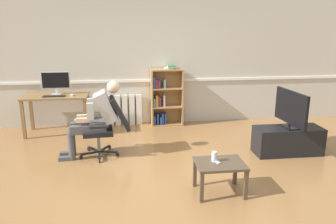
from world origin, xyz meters
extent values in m
plane|color=olive|center=(0.00, 0.00, 0.00)|extent=(18.00, 18.00, 0.00)
cube|color=beige|center=(0.00, 2.65, 1.35)|extent=(12.00, 0.10, 2.70)
cube|color=white|center=(0.00, 2.58, 0.92)|extent=(12.00, 0.03, 0.05)
cube|color=olive|center=(-2.40, 1.87, 0.36)|extent=(0.06, 0.06, 0.72)
cube|color=olive|center=(-1.28, 1.87, 0.36)|extent=(0.06, 0.06, 0.72)
cube|color=olive|center=(-1.28, 2.43, 0.36)|extent=(0.06, 0.06, 0.72)
cube|color=olive|center=(-2.40, 2.43, 0.36)|extent=(0.06, 0.06, 0.72)
cube|color=olive|center=(-1.84, 2.15, 0.74)|extent=(1.20, 0.65, 0.04)
cube|color=silver|center=(-1.84, 2.21, 0.76)|extent=(0.18, 0.14, 0.01)
cube|color=silver|center=(-1.84, 2.23, 0.82)|extent=(0.04, 0.02, 0.10)
cube|color=silver|center=(-1.84, 2.23, 1.03)|extent=(0.54, 0.02, 0.32)
cube|color=black|center=(-1.84, 2.22, 1.03)|extent=(0.50, 0.00, 0.29)
cube|color=black|center=(-1.84, 2.01, 0.77)|extent=(0.40, 0.12, 0.02)
cube|color=white|center=(-1.52, 2.03, 0.77)|extent=(0.06, 0.10, 0.03)
cube|color=#AD7F4C|center=(0.01, 2.42, 0.59)|extent=(0.03, 0.28, 1.18)
cube|color=#AD7F4C|center=(0.64, 2.42, 0.59)|extent=(0.03, 0.28, 1.18)
cube|color=#AD7F4C|center=(0.33, 2.56, 0.59)|extent=(0.63, 0.02, 1.18)
cube|color=#AD7F4C|center=(0.33, 2.42, 0.01)|extent=(0.59, 0.28, 0.03)
cube|color=#AD7F4C|center=(0.33, 2.42, 0.40)|extent=(0.59, 0.28, 0.03)
cube|color=#AD7F4C|center=(0.33, 2.42, 0.78)|extent=(0.59, 0.28, 0.03)
cube|color=#AD7F4C|center=(0.33, 2.42, 1.17)|extent=(0.59, 0.28, 0.03)
cube|color=#2D519E|center=(0.06, 2.41, 0.12)|extent=(0.03, 0.19, 0.18)
cube|color=#6699A3|center=(0.06, 2.41, 0.50)|extent=(0.03, 0.19, 0.17)
cube|color=#2D519E|center=(0.06, 2.41, 0.91)|extent=(0.04, 0.19, 0.22)
cube|color=#2D519E|center=(0.13, 2.44, 0.14)|extent=(0.04, 0.19, 0.22)
cube|color=orange|center=(0.11, 2.40, 0.53)|extent=(0.05, 0.19, 0.23)
cube|color=red|center=(0.11, 2.40, 0.89)|extent=(0.03, 0.19, 0.18)
cube|color=#2D519E|center=(0.19, 2.40, 0.11)|extent=(0.03, 0.19, 0.16)
cube|color=#89428E|center=(0.17, 2.41, 0.51)|extent=(0.03, 0.19, 0.20)
cube|color=#89428E|center=(0.16, 2.44, 0.88)|extent=(0.03, 0.19, 0.16)
cube|color=#2D519E|center=(0.23, 2.43, 0.14)|extent=(0.05, 0.19, 0.23)
cube|color=white|center=(0.26, 2.43, 0.53)|extent=(0.04, 0.19, 0.23)
cube|color=#6699A3|center=(0.27, 2.42, 0.89)|extent=(0.04, 0.19, 0.18)
cube|color=#2D519E|center=(0.29, 2.43, 0.14)|extent=(0.02, 0.19, 0.23)
cube|color=beige|center=(0.37, 2.46, 1.19)|extent=(0.16, 0.22, 0.02)
cube|color=white|center=(0.42, 2.44, 1.22)|extent=(0.16, 0.22, 0.02)
cube|color=#38844C|center=(0.42, 2.43, 1.24)|extent=(0.16, 0.22, 0.02)
cube|color=white|center=(-0.99, 2.54, 0.32)|extent=(0.11, 0.08, 0.64)
cube|color=white|center=(-0.84, 2.54, 0.32)|extent=(0.11, 0.08, 0.64)
cube|color=white|center=(-0.69, 2.54, 0.32)|extent=(0.11, 0.08, 0.64)
cube|color=white|center=(-0.55, 2.54, 0.32)|extent=(0.11, 0.08, 0.64)
cube|color=white|center=(-0.40, 2.54, 0.32)|extent=(0.11, 0.08, 0.64)
cube|color=white|center=(-0.25, 2.54, 0.32)|extent=(0.11, 0.08, 0.64)
cube|color=black|center=(-0.96, 0.73, 0.07)|extent=(0.06, 0.30, 0.02)
cylinder|color=black|center=(-0.95, 0.58, 0.03)|extent=(0.03, 0.06, 0.06)
cube|color=black|center=(-0.83, 0.85, 0.07)|extent=(0.30, 0.10, 0.02)
cylinder|color=black|center=(-0.68, 0.81, 0.03)|extent=(0.06, 0.03, 0.06)
cube|color=black|center=(-0.90, 1.01, 0.07)|extent=(0.19, 0.28, 0.02)
cylinder|color=black|center=(-0.82, 1.14, 0.03)|extent=(0.05, 0.06, 0.06)
cube|color=black|center=(-1.07, 0.99, 0.07)|extent=(0.22, 0.25, 0.02)
cylinder|color=black|center=(-1.17, 1.11, 0.03)|extent=(0.05, 0.06, 0.06)
cube|color=black|center=(-1.11, 0.82, 0.07)|extent=(0.29, 0.15, 0.02)
cylinder|color=black|center=(-1.25, 0.76, 0.03)|extent=(0.06, 0.04, 0.06)
cylinder|color=gray|center=(-0.97, 0.88, 0.23)|extent=(0.05, 0.05, 0.30)
cube|color=black|center=(-0.97, 0.88, 0.41)|extent=(0.50, 0.50, 0.07)
cube|color=black|center=(-0.62, 0.91, 0.70)|extent=(0.34, 0.46, 0.53)
cube|color=black|center=(-0.97, 1.14, 0.56)|extent=(0.28, 0.07, 0.03)
cube|color=black|center=(-0.93, 0.62, 0.56)|extent=(0.28, 0.07, 0.03)
cube|color=#4C4C51|center=(-0.97, 0.88, 0.52)|extent=(0.29, 0.36, 0.14)
cube|color=#B2B2AD|center=(-0.84, 0.89, 0.81)|extent=(0.40, 0.37, 0.52)
sphere|color=beige|center=(-0.70, 0.90, 1.12)|extent=(0.20, 0.20, 0.20)
cube|color=white|center=(-1.25, 0.86, 0.62)|extent=(0.15, 0.05, 0.02)
cube|color=#4C4C51|center=(-1.19, 0.96, 0.49)|extent=(0.43, 0.16, 0.13)
cylinder|color=#4C4C51|center=(-1.40, 0.95, 0.23)|extent=(0.10, 0.10, 0.46)
cube|color=#4C4C51|center=(-1.50, 0.94, 0.03)|extent=(0.23, 0.11, 0.06)
cube|color=#4C4C51|center=(-1.17, 0.76, 0.49)|extent=(0.43, 0.16, 0.13)
cylinder|color=#4C4C51|center=(-1.38, 0.75, 0.23)|extent=(0.10, 0.10, 0.46)
cube|color=#4C4C51|center=(-1.48, 0.74, 0.03)|extent=(0.23, 0.11, 0.06)
cube|color=#B2B2AD|center=(-1.09, 1.03, 0.79)|extent=(0.11, 0.09, 0.26)
cube|color=beige|center=(-1.18, 0.96, 0.64)|extent=(0.24, 0.09, 0.07)
cube|color=#B2B2AD|center=(-1.06, 0.71, 0.79)|extent=(0.11, 0.09, 0.26)
cube|color=beige|center=(-1.16, 0.77, 0.64)|extent=(0.24, 0.09, 0.07)
cube|color=black|center=(2.10, 0.58, 0.22)|extent=(1.09, 0.43, 0.45)
cube|color=black|center=(2.10, 0.58, 0.46)|extent=(0.23, 0.34, 0.02)
cylinder|color=black|center=(2.10, 0.58, 0.49)|extent=(0.04, 0.04, 0.05)
cube|color=black|center=(2.10, 0.58, 0.78)|extent=(0.12, 0.87, 0.53)
cube|color=white|center=(2.12, 0.59, 0.78)|extent=(0.08, 0.81, 0.49)
cube|color=#4C3D2D|center=(0.35, -0.77, 0.19)|extent=(0.04, 0.04, 0.38)
cube|color=#4C3D2D|center=(0.90, -0.77, 0.19)|extent=(0.04, 0.04, 0.38)
cube|color=#4C3D2D|center=(0.90, -0.36, 0.19)|extent=(0.04, 0.04, 0.38)
cube|color=#4C3D2D|center=(0.35, -0.36, 0.19)|extent=(0.04, 0.04, 0.38)
cube|color=#4C3D2D|center=(0.62, -0.56, 0.39)|extent=(0.61, 0.47, 0.03)
cylinder|color=silver|center=(0.56, -0.52, 0.47)|extent=(0.07, 0.07, 0.13)
cube|color=white|center=(0.58, -0.54, 0.42)|extent=(0.08, 0.15, 0.02)
camera|label=1|loc=(-0.50, -4.31, 2.09)|focal=35.84mm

